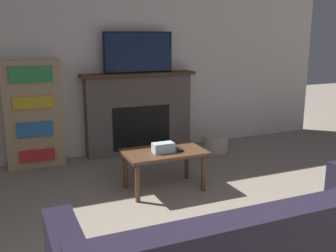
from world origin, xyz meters
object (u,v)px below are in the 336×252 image
object	(u,v)px
coffee_table	(164,157)
bookshelf	(33,114)
fireplace	(139,113)
tv	(138,52)
storage_basket	(215,143)

from	to	relation	value
coffee_table	bookshelf	world-z (taller)	bookshelf
fireplace	tv	xyz separation A→B (m)	(0.00, -0.02, 0.83)
coffee_table	storage_basket	size ratio (longest dim) A/B	2.29
tv	bookshelf	size ratio (longest dim) A/B	0.72
fireplace	coffee_table	size ratio (longest dim) A/B	1.85
fireplace	storage_basket	bearing A→B (deg)	-20.58
fireplace	tv	distance (m)	0.83
fireplace	storage_basket	xyz separation A→B (m)	(1.01, -0.38, -0.45)
tv	storage_basket	xyz separation A→B (m)	(1.01, -0.36, -1.27)
coffee_table	bookshelf	bearing A→B (deg)	130.46
tv	storage_basket	world-z (taller)	tv
bookshelf	storage_basket	size ratio (longest dim) A/B	3.57
tv	storage_basket	bearing A→B (deg)	-19.59
tv	fireplace	bearing A→B (deg)	90.00
coffee_table	storage_basket	distance (m)	1.61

